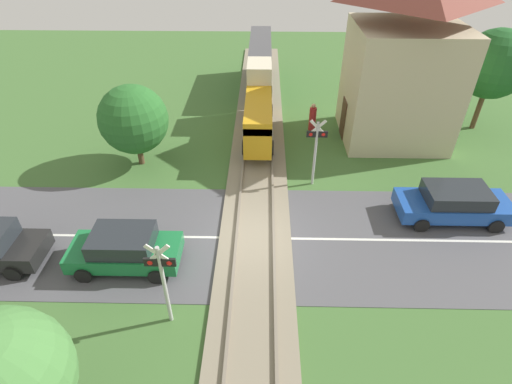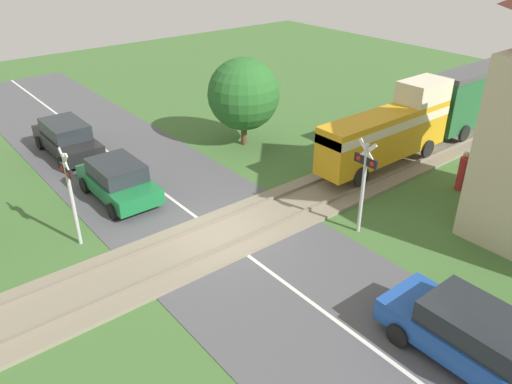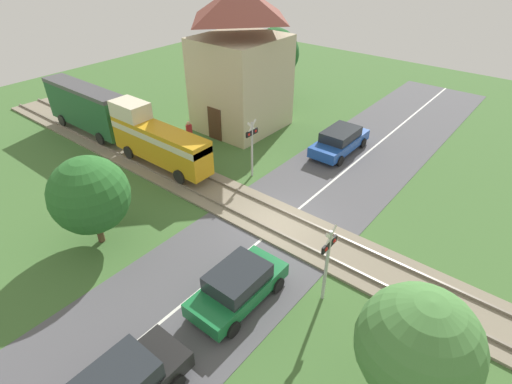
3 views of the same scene
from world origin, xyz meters
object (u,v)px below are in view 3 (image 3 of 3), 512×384
at_px(crossing_signal_east_approach, 252,141).
at_px(station_building, 241,63).
at_px(car_far_side, 340,140).
at_px(crossing_signal_west_approach, 328,256).
at_px(car_near_crossing, 238,285).
at_px(train, 117,121).
at_px(pedestrian_by_station, 190,134).

bearing_deg(crossing_signal_east_approach, station_building, 45.36).
height_order(car_far_side, crossing_signal_west_approach, crossing_signal_west_approach).
bearing_deg(car_near_crossing, train, 71.19).
height_order(car_near_crossing, crossing_signal_west_approach, crossing_signal_west_approach).
bearing_deg(crossing_signal_east_approach, pedestrian_by_station, 85.06).
bearing_deg(station_building, pedestrian_by_station, 170.94).
xyz_separation_m(car_far_side, pedestrian_by_station, (-5.01, 7.75, -0.05)).
relative_size(station_building, pedestrian_by_station, 5.61).
bearing_deg(station_building, car_far_side, -83.59).
relative_size(train, station_building, 1.59).
xyz_separation_m(crossing_signal_east_approach, pedestrian_by_station, (0.47, 5.41, -1.37)).
relative_size(car_far_side, station_building, 0.51).
bearing_deg(crossing_signal_west_approach, car_far_side, 26.20).
relative_size(crossing_signal_east_approach, pedestrian_by_station, 2.07).
bearing_deg(crossing_signal_west_approach, car_near_crossing, 130.83).
xyz_separation_m(train, crossing_signal_west_approach, (-2.57, -15.80, 0.23)).
xyz_separation_m(crossing_signal_east_approach, station_building, (4.68, 4.74, 2.23)).
height_order(car_far_side, pedestrian_by_station, pedestrian_by_station).
bearing_deg(car_far_side, crossing_signal_east_approach, 156.86).
xyz_separation_m(car_far_side, station_building, (-0.80, 7.08, 3.55)).
xyz_separation_m(train, car_far_side, (8.04, -10.58, -1.09)).
bearing_deg(car_far_side, car_near_crossing, -167.15).
relative_size(car_near_crossing, crossing_signal_east_approach, 1.19).
height_order(crossing_signal_east_approach, pedestrian_by_station, crossing_signal_east_approach).
distance_m(crossing_signal_west_approach, crossing_signal_east_approach, 9.14).
xyz_separation_m(car_near_crossing, pedestrian_by_station, (7.62, 10.63, -0.05)).
bearing_deg(crossing_signal_west_approach, pedestrian_by_station, 66.64).
relative_size(train, car_near_crossing, 3.62).
height_order(crossing_signal_east_approach, station_building, station_building).
distance_m(crossing_signal_east_approach, pedestrian_by_station, 5.60).
bearing_deg(pedestrian_by_station, station_building, -9.06).
height_order(train, crossing_signal_west_approach, train).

